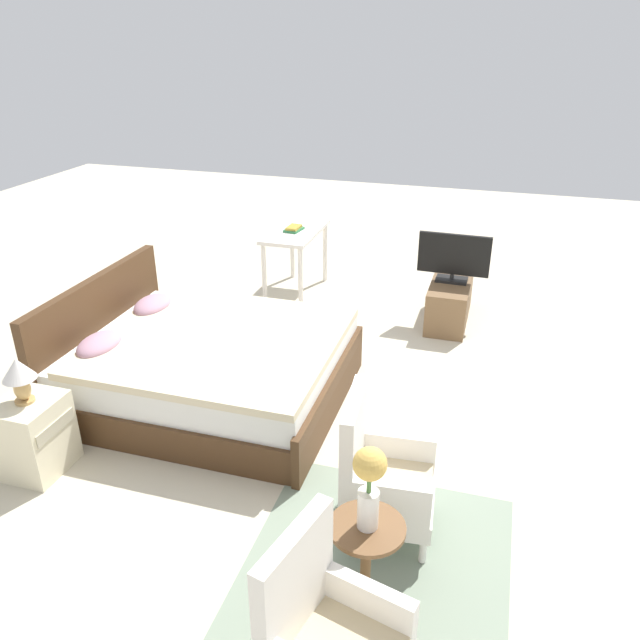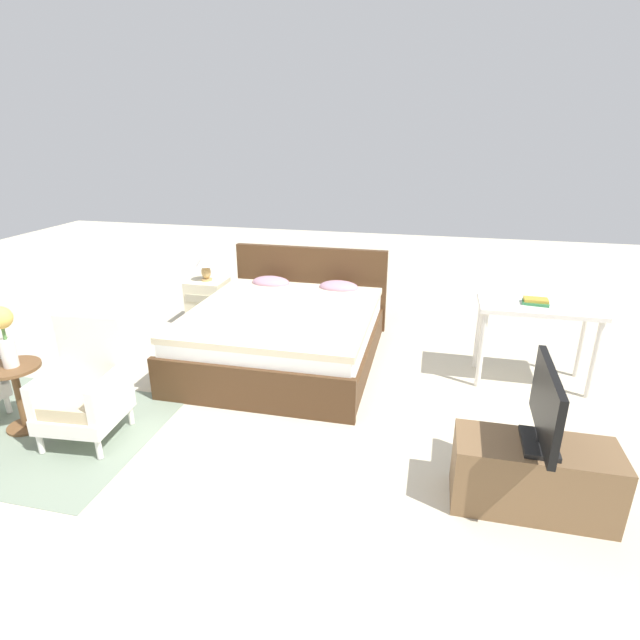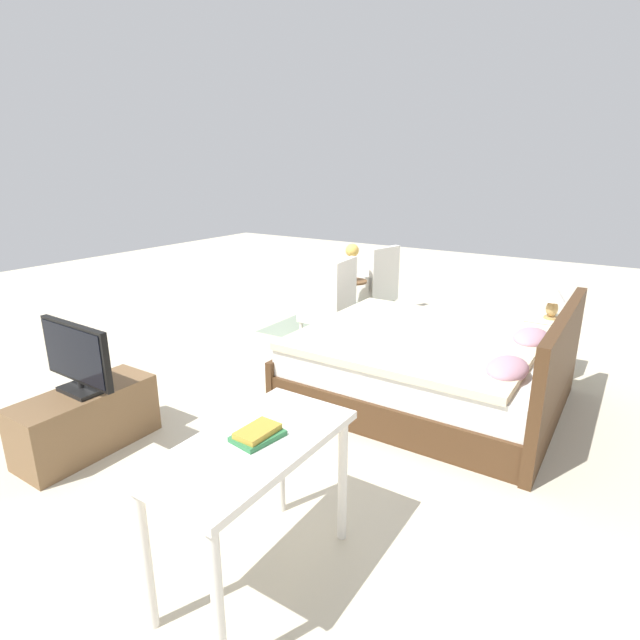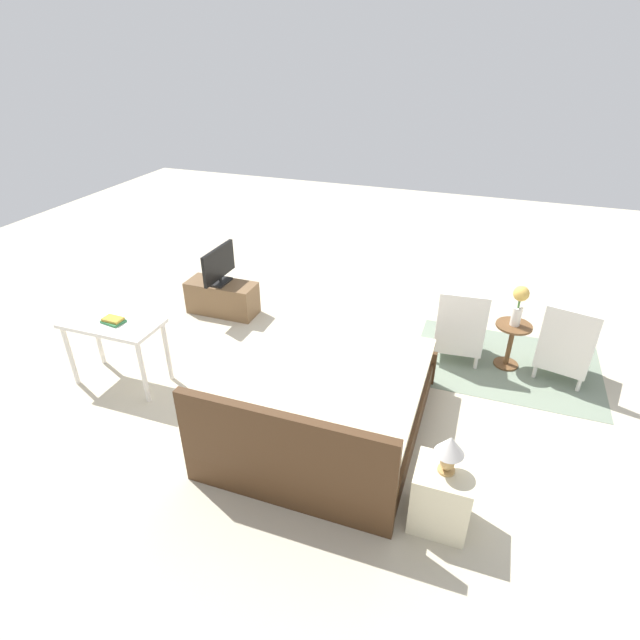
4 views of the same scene
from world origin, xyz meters
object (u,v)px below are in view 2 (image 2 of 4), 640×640
object	(u,v)px
armchair_by_window_right	(86,391)
vanity_desk	(537,317)
nightstand	(209,302)
tv_flatscreen	(546,408)
bed	(287,331)
table_lamp	(205,263)
flower_vase	(3,330)
book_stack	(536,301)
tv_stand	(533,476)
side_table	(18,390)

from	to	relation	value
armchair_by_window_right	vanity_desk	bearing A→B (deg)	26.42
nightstand	tv_flatscreen	world-z (taller)	tv_flatscreen
bed	table_lamp	size ratio (longest dim) A/B	6.52
bed	flower_vase	xyz separation A→B (m)	(-1.65, -1.74, 0.54)
flower_vase	book_stack	xyz separation A→B (m)	(3.99, 1.76, -0.05)
tv_stand	tv_flatscreen	bearing A→B (deg)	-1.41
side_table	book_stack	xyz separation A→B (m)	(3.99, 1.76, 0.45)
nightstand	tv_flatscreen	xyz separation A→B (m)	(3.32, -2.50, 0.43)
side_table	tv_stand	world-z (taller)	side_table
flower_vase	nightstand	size ratio (longest dim) A/B	0.86
bed	book_stack	distance (m)	2.38
nightstand	book_stack	distance (m)	3.64
side_table	flower_vase	xyz separation A→B (m)	(0.00, 0.00, 0.50)
flower_vase	vanity_desk	xyz separation A→B (m)	(4.02, 1.76, -0.19)
nightstand	tv_flatscreen	bearing A→B (deg)	-37.01
tv_stand	tv_flatscreen	distance (m)	0.48
vanity_desk	nightstand	bearing A→B (deg)	168.74
bed	book_stack	bearing A→B (deg)	0.60
tv_flatscreen	book_stack	bearing A→B (deg)	83.12
vanity_desk	book_stack	size ratio (longest dim) A/B	4.21
table_lamp	bed	bearing A→B (deg)	-31.14
side_table	nightstand	world-z (taller)	nightstand
flower_vase	tv_stand	world-z (taller)	flower_vase
bed	armchair_by_window_right	bearing A→B (deg)	-122.43
tv_stand	side_table	bearing A→B (deg)	179.45
flower_vase	tv_stand	bearing A→B (deg)	-0.55
tv_flatscreen	book_stack	world-z (taller)	tv_flatscreen
table_lamp	tv_flatscreen	bearing A→B (deg)	-37.01
bed	flower_vase	size ratio (longest dim) A/B	4.51
bed	armchair_by_window_right	size ratio (longest dim) A/B	2.34
bed	vanity_desk	world-z (taller)	bed
side_table	flower_vase	distance (m)	0.50
armchair_by_window_right	side_table	bearing A→B (deg)	-175.48
tv_stand	vanity_desk	xyz separation A→B (m)	(0.25, 1.79, 0.42)
armchair_by_window_right	side_table	world-z (taller)	armchair_by_window_right
table_lamp	tv_flatscreen	xyz separation A→B (m)	(3.32, -2.50, -0.06)
side_table	table_lamp	distance (m)	2.54
nightstand	book_stack	bearing A→B (deg)	-11.25
flower_vase	armchair_by_window_right	bearing A→B (deg)	4.52
bed	nightstand	distance (m)	1.41
armchair_by_window_right	tv_stand	world-z (taller)	armchair_by_window_right
side_table	tv_stand	size ratio (longest dim) A/B	0.57
side_table	vanity_desk	xyz separation A→B (m)	(4.02, 1.76, 0.31)
table_lamp	tv_stand	bearing A→B (deg)	-37.03
tv_stand	flower_vase	bearing A→B (deg)	179.45
vanity_desk	tv_flatscreen	bearing A→B (deg)	-97.99
tv_stand	book_stack	bearing A→B (deg)	83.05
bed	nightstand	bearing A→B (deg)	148.89
nightstand	tv_stand	size ratio (longest dim) A/B	0.58
armchair_by_window_right	book_stack	size ratio (longest dim) A/B	3.73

